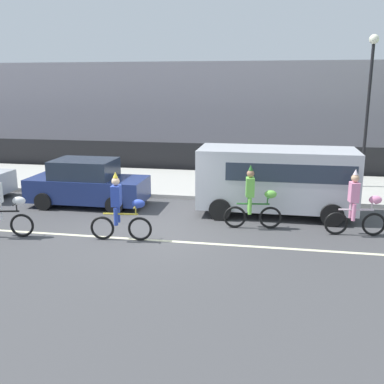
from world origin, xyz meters
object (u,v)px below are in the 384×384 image
parade_cyclist_zebra (2,208)px  parade_cyclist_pink (357,207)px  parade_cyclist_lime (254,201)px  parade_cyclist_cobalt (121,211)px  parked_van_silver (279,176)px  street_lamp_post (369,89)px  parked_car_navy (87,184)px

parade_cyclist_zebra → parade_cyclist_pink: size_ratio=1.00×
parade_cyclist_zebra → parade_cyclist_lime: size_ratio=1.00×
parade_cyclist_cobalt → parade_cyclist_pink: same height
parked_van_silver → parade_cyclist_lime: bearing=-113.7°
parade_cyclist_cobalt → parade_cyclist_lime: 3.90m
parade_cyclist_lime → street_lamp_post: street_lamp_post is taller
parade_cyclist_zebra → parade_cyclist_lime: 7.16m
parade_cyclist_cobalt → parked_van_silver: (4.22, 3.33, 0.44)m
parade_cyclist_zebra → parked_van_silver: parked_van_silver is taller
parade_cyclist_pink → street_lamp_post: (1.16, 5.88, 3.15)m
parade_cyclist_zebra → parked_car_navy: parade_cyclist_zebra is taller
parade_cyclist_lime → parked_car_navy: 6.09m
parade_cyclist_cobalt → parade_cyclist_pink: bearing=14.0°
parade_cyclist_zebra → parade_cyclist_cobalt: (3.35, 0.35, 0.00)m
parade_cyclist_lime → parked_van_silver: size_ratio=0.38×
parade_cyclist_cobalt → parked_van_silver: size_ratio=0.38×
parade_cyclist_cobalt → street_lamp_post: (7.56, 7.48, 3.15)m
parade_cyclist_lime → parked_van_silver: bearing=66.3°
parade_cyclist_cobalt → parade_cyclist_lime: (3.51, 1.71, 0.00)m
parade_cyclist_pink → street_lamp_post: street_lamp_post is taller
parade_cyclist_zebra → parked_car_navy: size_ratio=0.47×
parade_cyclist_lime → parked_van_silver: parked_van_silver is taller
parade_cyclist_pink → parked_van_silver: parked_van_silver is taller
parade_cyclist_pink → parked_car_navy: size_ratio=0.47×
parade_cyclist_zebra → parade_cyclist_pink: (9.75, 1.95, 0.00)m
parade_cyclist_zebra → parked_van_silver: 8.42m
parked_car_navy → street_lamp_post: bearing=23.0°
parked_car_navy → parade_cyclist_cobalt: bearing=-53.9°
parked_van_silver → parked_car_navy: 6.62m
parade_cyclist_pink → parade_cyclist_cobalt: bearing=-166.0°
parade_cyclist_cobalt → parade_cyclist_zebra: bearing=-174.0°
parade_cyclist_cobalt → street_lamp_post: size_ratio=0.33×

